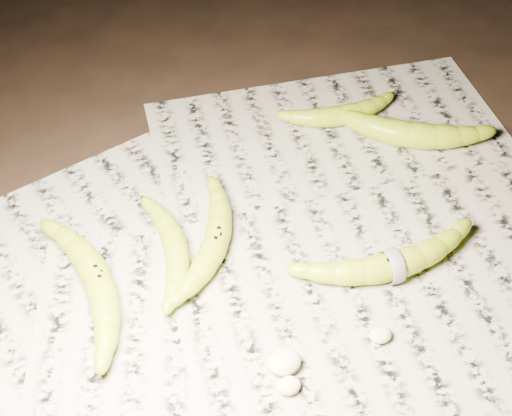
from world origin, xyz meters
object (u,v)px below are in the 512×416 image
object	(u,v)px
banana_left_a	(98,279)
banana_upper_b	(341,114)
banana_taped	(393,264)
banana_upper_a	(409,133)
banana_center	(216,239)
banana_left_b	(176,246)

from	to	relation	value
banana_left_a	banana_upper_b	size ratio (longest dim) A/B	1.35
banana_taped	banana_upper_a	size ratio (longest dim) A/B	1.07
banana_center	banana_taped	bearing A→B (deg)	-89.58
banana_left_b	banana_upper_a	bearing A→B (deg)	-70.56
banana_left_a	banana_left_b	xyz separation A→B (m)	(0.11, 0.02, -0.00)
banana_left_a	banana_center	distance (m)	0.16
banana_taped	banana_left_b	bearing A→B (deg)	155.81
banana_upper_a	banana_upper_b	world-z (taller)	banana_upper_a
banana_center	banana_upper_a	world-z (taller)	banana_upper_a
banana_left_a	banana_center	world-z (taller)	banana_left_a
banana_left_b	banana_taped	size ratio (longest dim) A/B	0.74
banana_center	banana_upper_a	distance (m)	0.36
banana_center	banana_taped	xyz separation A→B (m)	(0.20, -0.12, 0.00)
banana_taped	banana_upper_b	distance (m)	0.31
banana_left_a	banana_center	xyz separation A→B (m)	(0.16, 0.01, -0.00)
banana_center	banana_upper_b	bearing A→B (deg)	-24.48
banana_left_a	banana_taped	distance (m)	0.38
banana_left_a	banana_upper_b	distance (m)	0.47
banana_left_a	banana_upper_b	world-z (taller)	banana_left_a
banana_left_a	banana_taped	xyz separation A→B (m)	(0.36, -0.11, -0.00)
banana_left_a	banana_left_b	bearing A→B (deg)	-84.78
banana_taped	banana_upper_a	xyz separation A→B (m)	(0.15, 0.22, 0.00)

